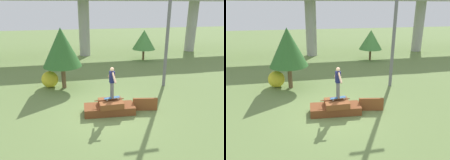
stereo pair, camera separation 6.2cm
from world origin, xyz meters
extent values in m
plane|color=olive|center=(0.00, 0.00, 0.00)|extent=(80.00, 80.00, 0.00)
cube|color=brown|center=(0.00, 0.00, 0.20)|extent=(2.52, 1.13, 0.40)
cube|color=brown|center=(0.06, -0.06, 0.54)|extent=(1.17, 0.99, 0.31)
cylinder|color=brown|center=(0.00, 0.00, 0.71)|extent=(1.44, 0.06, 0.06)
cube|color=brown|center=(1.81, -0.08, 0.33)|extent=(1.24, 0.32, 0.66)
cube|color=#23517F|center=(0.13, -0.04, 0.82)|extent=(0.81, 0.31, 0.01)
cylinder|color=silver|center=(0.39, 0.09, 0.76)|extent=(0.06, 0.04, 0.05)
cylinder|color=silver|center=(0.41, -0.09, 0.76)|extent=(0.06, 0.04, 0.05)
cylinder|color=silver|center=(-0.16, 0.02, 0.76)|extent=(0.06, 0.04, 0.05)
cylinder|color=silver|center=(-0.14, -0.16, 0.76)|extent=(0.06, 0.04, 0.05)
cylinder|color=slate|center=(0.12, 0.05, 1.21)|extent=(0.12, 0.12, 0.77)
cylinder|color=slate|center=(0.14, -0.12, 1.21)|extent=(0.12, 0.12, 0.77)
cube|color=#191E51|center=(0.13, -0.04, 1.87)|extent=(0.24, 0.24, 0.55)
sphere|color=tan|center=(0.13, -0.04, 2.24)|extent=(0.20, 0.20, 0.20)
cylinder|color=tan|center=(0.09, 0.26, 1.92)|extent=(0.14, 0.46, 0.43)
cylinder|color=tan|center=(0.16, -0.33, 1.92)|extent=(0.14, 0.46, 0.43)
cylinder|color=#9E9E99|center=(0.00, 13.40, 2.74)|extent=(1.10, 1.10, 5.49)
cylinder|color=#9E9E99|center=(12.10, 13.40, 2.74)|extent=(1.10, 1.10, 5.49)
cylinder|color=slate|center=(4.26, 3.07, 3.52)|extent=(0.20, 0.20, 7.05)
cylinder|color=brown|center=(5.36, 10.24, 0.52)|extent=(0.20, 0.20, 1.04)
cone|color=#4C8E42|center=(5.36, 10.24, 1.95)|extent=(2.19, 2.19, 1.81)
cylinder|color=brown|center=(-2.18, 3.99, 0.73)|extent=(0.27, 0.27, 1.45)
cone|color=#336B2D|center=(-2.18, 3.99, 2.63)|extent=(2.38, 2.38, 2.36)
sphere|color=gold|center=(-3.06, 4.31, 0.53)|extent=(1.06, 1.06, 1.06)
camera|label=1|loc=(-1.84, -9.53, 5.06)|focal=35.00mm
camera|label=2|loc=(-1.78, -9.54, 5.06)|focal=35.00mm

